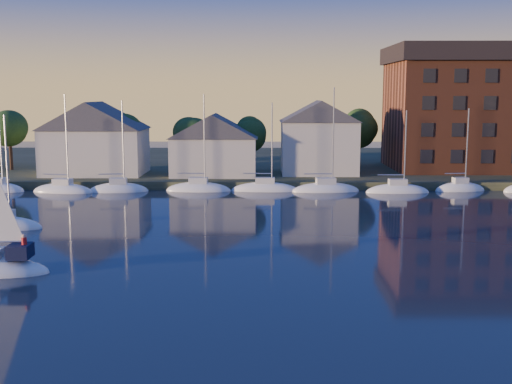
{
  "coord_description": "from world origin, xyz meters",
  "views": [
    {
      "loc": [
        0.4,
        -27.47,
        11.75
      ],
      "look_at": [
        -0.1,
        22.0,
        4.11
      ],
      "focal_mm": 45.0,
      "sensor_mm": 36.0,
      "label": 1
    }
  ],
  "objects_px": {
    "clubhouse_east": "(319,136)",
    "condo_block": "(498,107)",
    "clubhouse_west": "(95,137)",
    "drifting_sailboat_left": "(3,227)",
    "clubhouse_centre": "(214,144)"
  },
  "relations": [
    {
      "from": "condo_block",
      "to": "clubhouse_centre",
      "type": "bearing_deg",
      "value": -168.76
    },
    {
      "from": "condo_block",
      "to": "clubhouse_west",
      "type": "bearing_deg",
      "value": -172.93
    },
    {
      "from": "clubhouse_east",
      "to": "condo_block",
      "type": "height_order",
      "value": "condo_block"
    },
    {
      "from": "clubhouse_centre",
      "to": "condo_block",
      "type": "xyz_separation_m",
      "value": [
        40.0,
        7.95,
        4.66
      ]
    },
    {
      "from": "clubhouse_centre",
      "to": "clubhouse_east",
      "type": "bearing_deg",
      "value": 8.13
    },
    {
      "from": "drifting_sailboat_left",
      "to": "clubhouse_west",
      "type": "bearing_deg",
      "value": 89.8
    },
    {
      "from": "clubhouse_west",
      "to": "clubhouse_centre",
      "type": "bearing_deg",
      "value": -3.58
    },
    {
      "from": "clubhouse_east",
      "to": "condo_block",
      "type": "xyz_separation_m",
      "value": [
        26.0,
        5.95,
        3.79
      ]
    },
    {
      "from": "condo_block",
      "to": "drifting_sailboat_left",
      "type": "height_order",
      "value": "condo_block"
    },
    {
      "from": "clubhouse_centre",
      "to": "clubhouse_west",
      "type": "bearing_deg",
      "value": 176.42
    },
    {
      "from": "drifting_sailboat_left",
      "to": "condo_block",
      "type": "bearing_deg",
      "value": 34.2
    },
    {
      "from": "clubhouse_west",
      "to": "drifting_sailboat_left",
      "type": "bearing_deg",
      "value": -90.72
    },
    {
      "from": "clubhouse_centre",
      "to": "clubhouse_east",
      "type": "relative_size",
      "value": 1.1
    },
    {
      "from": "clubhouse_east",
      "to": "drifting_sailboat_left",
      "type": "distance_m",
      "value": 44.25
    },
    {
      "from": "clubhouse_centre",
      "to": "condo_block",
      "type": "relative_size",
      "value": 0.37
    }
  ]
}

